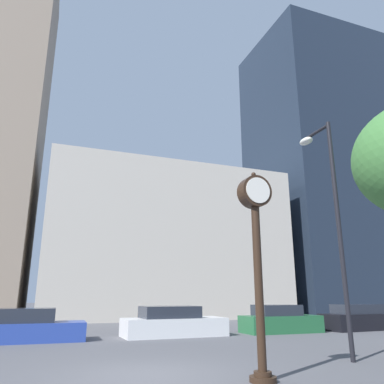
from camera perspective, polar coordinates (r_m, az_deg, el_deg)
ground_plane at (r=9.93m, az=-6.93°, el=-25.97°), size 200.00×200.00×0.00m
building_storefront_row at (r=35.05m, az=-4.69°, el=-8.08°), size 20.35×12.00×12.64m
building_glass_modern at (r=45.97m, az=18.77°, el=3.29°), size 13.52×12.00×31.95m
street_clock at (r=9.17m, az=9.83°, el=-7.77°), size 0.79×0.60×4.82m
car_blue at (r=17.63m, az=-23.96°, el=-18.38°), size 4.59×1.80×1.32m
car_white at (r=18.50m, az=-2.90°, el=-19.37°), size 4.81×2.02×1.35m
car_green at (r=20.73m, az=13.24°, el=-18.56°), size 4.06×1.75×1.36m
car_black at (r=23.75m, az=24.33°, el=-17.20°), size 4.80×1.98×1.36m
street_lamp_right at (r=12.97m, az=20.11°, el=-1.11°), size 0.36×1.57×7.44m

